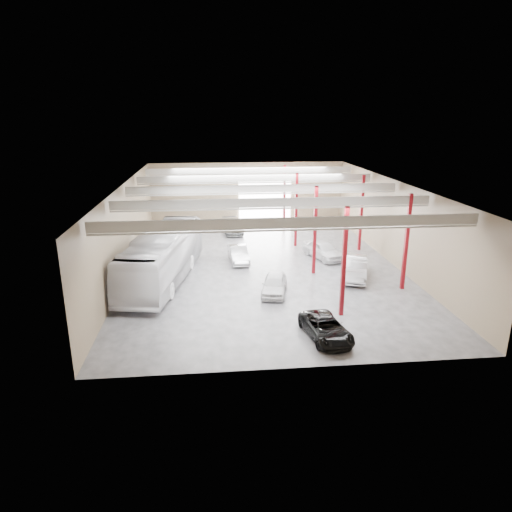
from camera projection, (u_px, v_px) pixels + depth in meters
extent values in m
cube|color=#404044|center=(263.00, 267.00, 38.16)|extent=(22.00, 32.00, 0.01)
cube|color=beige|center=(264.00, 183.00, 36.07)|extent=(22.00, 32.00, 0.12)
cube|color=brown|center=(247.00, 193.00, 52.31)|extent=(22.00, 0.12, 7.00)
cube|color=brown|center=(302.00, 304.00, 21.92)|extent=(22.00, 0.12, 7.00)
cube|color=brown|center=(126.00, 229.00, 36.06)|extent=(0.12, 32.00, 7.00)
cube|color=brown|center=(394.00, 223.00, 38.17)|extent=(0.12, 32.00, 7.00)
cube|color=white|center=(265.00, 202.00, 52.66)|extent=(6.00, 0.20, 5.00)
cube|color=maroon|center=(344.00, 263.00, 27.99)|extent=(0.25, 0.25, 7.00)
cube|color=maroon|center=(315.00, 231.00, 35.58)|extent=(0.25, 0.25, 7.00)
cube|color=maroon|center=(296.00, 210.00, 43.18)|extent=(0.25, 0.25, 7.00)
cube|color=maroon|center=(284.00, 197.00, 49.83)|extent=(0.25, 0.25, 7.00)
cube|color=maroon|center=(406.00, 243.00, 32.33)|extent=(0.25, 0.25, 7.00)
cube|color=maroon|center=(361.00, 213.00, 41.83)|extent=(0.25, 0.25, 7.00)
cube|color=#B4B4AF|center=(290.00, 223.00, 24.81)|extent=(21.60, 0.15, 0.60)
cube|color=#B4B4AF|center=(289.00, 230.00, 24.93)|extent=(21.60, 0.10, 0.10)
cube|color=#B4B4AF|center=(274.00, 203.00, 30.51)|extent=(21.60, 0.15, 0.60)
cube|color=#B4B4AF|center=(274.00, 208.00, 30.63)|extent=(21.60, 0.10, 0.10)
cube|color=#B4B4AF|center=(264.00, 189.00, 36.21)|extent=(21.60, 0.15, 0.60)
cube|color=#B4B4AF|center=(264.00, 194.00, 36.33)|extent=(21.60, 0.10, 0.10)
cube|color=#B4B4AF|center=(256.00, 178.00, 41.91)|extent=(21.60, 0.15, 0.60)
cube|color=#B4B4AF|center=(256.00, 183.00, 42.03)|extent=(21.60, 0.10, 0.10)
cube|color=#B4B4AF|center=(250.00, 171.00, 47.60)|extent=(21.60, 0.15, 0.60)
cube|color=#B4B4AF|center=(250.00, 175.00, 47.72)|extent=(21.60, 0.10, 0.10)
imported|color=silver|center=(163.00, 256.00, 34.51)|extent=(5.71, 14.20, 3.85)
imported|color=black|center=(326.00, 328.00, 25.83)|extent=(2.68, 4.67, 1.23)
imported|color=white|center=(274.00, 284.00, 32.26)|extent=(2.50, 4.35, 1.39)
imported|color=#BBBBC0|center=(238.00, 254.00, 39.19)|extent=(1.78, 4.27, 1.37)
imported|color=slate|center=(232.00, 227.00, 48.81)|extent=(2.35, 4.86, 1.36)
imported|color=silver|center=(355.00, 268.00, 35.29)|extent=(3.31, 5.41, 1.68)
imported|color=white|center=(323.00, 250.00, 40.12)|extent=(3.30, 4.96, 1.57)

